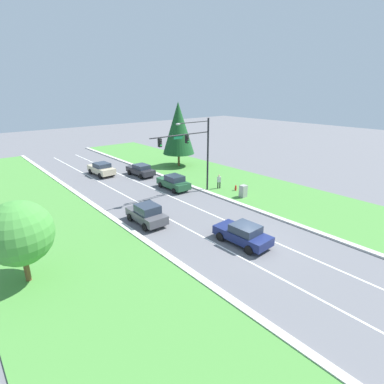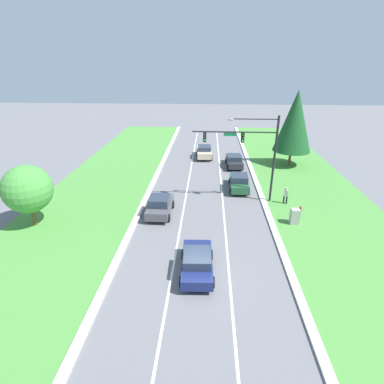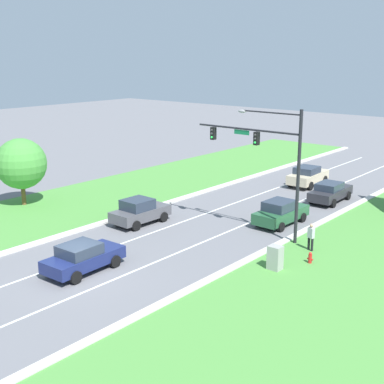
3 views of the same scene
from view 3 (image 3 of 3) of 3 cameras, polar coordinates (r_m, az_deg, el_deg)
name	(u,v)px [view 3 (image 3 of 3)]	position (r m, az deg, el deg)	size (l,w,h in m)	color
ground_plane	(79,275)	(28.56, -11.93, -8.66)	(160.00, 160.00, 0.00)	slate
curb_strip_right	(159,306)	(24.69, -3.55, -12.01)	(0.50, 90.00, 0.15)	beige
curb_strip_left	(18,249)	(32.89, -18.11, -5.79)	(0.50, 90.00, 0.15)	beige
grass_verge_right	(257,346)	(21.85, 6.93, -15.99)	(10.00, 90.00, 0.08)	#4C8E3D
lane_stripe_inner_left	(58,266)	(29.90, -14.09, -7.70)	(0.14, 81.00, 0.01)	white
lane_stripe_inner_right	(102,284)	(27.26, -9.53, -9.69)	(0.14, 81.00, 0.01)	white
traffic_signal_mast	(268,152)	(32.50, 8.12, 4.20)	(7.48, 0.41, 8.05)	black
navy_sedan	(83,257)	(28.68, -11.57, -6.82)	(2.19, 4.43, 1.56)	navy
forest_sedan	(280,212)	(36.16, 9.42, -2.16)	(2.08, 4.46, 1.66)	#235633
graphite_sedan	(140,211)	(35.96, -5.61, -2.07)	(2.12, 4.16, 1.73)	#4C4C51
champagne_sedan	(308,176)	(47.22, 12.24, 1.71)	(2.25, 4.66, 1.69)	beige
charcoal_sedan	(330,192)	(42.43, 14.52, 0.02)	(2.10, 4.58, 1.55)	#28282D
utility_cabinet	(275,258)	(28.59, 8.86, -7.00)	(0.70, 0.60, 1.37)	#9E9E99
pedestrian	(311,236)	(31.53, 12.57, -4.62)	(0.43, 0.32, 1.69)	black
fire_hydrant	(310,258)	(29.87, 12.49, -6.93)	(0.34, 0.20, 0.70)	red
oak_near_left_tree	(21,164)	(41.48, -17.77, 2.88)	(3.77, 3.77, 5.10)	brown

